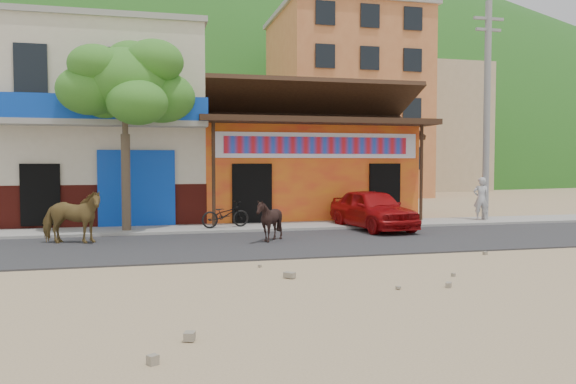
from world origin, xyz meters
The scene contains 15 objects.
ground centered at (0.00, 0.00, 0.00)m, with size 120.00×120.00×0.00m, color #9E825B.
road centered at (0.00, 2.50, 0.02)m, with size 60.00×5.00×0.04m, color #28282B.
sidewalk centered at (0.00, 6.00, 0.06)m, with size 60.00×2.00×0.12m, color gray.
dance_club centered at (2.00, 10.00, 1.80)m, with size 8.00×6.00×3.60m, color orange.
cafe_building centered at (-5.50, 10.00, 3.50)m, with size 7.00×6.00×7.00m, color beige.
apartment_front centered at (9.00, 24.00, 6.00)m, with size 9.00×9.00×12.00m, color #CC723F.
apartment_rear centered at (18.00, 30.00, 5.00)m, with size 8.00×8.00×10.00m, color tan.
hillside centered at (0.00, 70.00, 12.00)m, with size 100.00×40.00×24.00m, color #194C14.
tree centered at (-4.60, 5.80, 3.12)m, with size 3.00×3.00×6.00m, color #2D721E, non-canonical shape.
utility_pole centered at (8.20, 6.00, 4.12)m, with size 0.24×0.24×8.00m, color gray.
cow_tan centered at (-5.94, 3.66, 0.76)m, with size 0.77×1.70×1.43m, color olive.
cow_dark centered at (-0.66, 2.76, 0.63)m, with size 0.95×1.07×1.18m, color black.
red_car centered at (3.24, 4.80, 0.71)m, with size 1.57×3.90×1.33m, color #9E0B0D.
scooter centered at (-1.50, 5.73, 0.55)m, with size 0.57×1.62×0.85m, color black.
pedestrian centered at (8.00, 5.96, 0.91)m, with size 0.57×0.38×1.58m, color silver.
Camera 1 is at (-3.83, -12.41, 2.23)m, focal length 35.00 mm.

